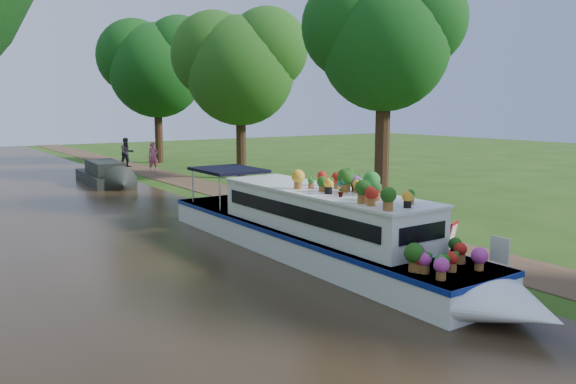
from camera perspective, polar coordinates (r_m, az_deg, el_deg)
The scene contains 12 objects.
ground at distance 17.28m, azimuth 7.14°, elevation -4.87°, with size 100.00×100.00×0.00m, color #244611.
canal_water at distance 14.15m, azimuth -11.56°, elevation -8.01°, with size 10.00×100.00×0.02m, color black.
towpath at distance 18.08m, azimuth 9.99°, elevation -4.28°, with size 2.20×100.00×0.03m, color #4A3422.
plant_boat at distance 14.86m, azimuth 3.50°, elevation -3.68°, with size 2.29×13.52×2.28m.
tree_near_overhang at distance 21.77m, azimuth 9.67°, elevation 15.36°, with size 5.52×5.28×8.99m.
tree_near_mid at distance 31.84m, azimuth -4.99°, elevation 13.01°, with size 6.90×6.60×9.40m.
tree_near_far at distance 41.60m, azimuth -13.30°, elevation 12.64°, with size 7.59×7.26×10.30m.
second_boat at distance 30.69m, azimuth -18.11°, elevation 1.65°, with size 2.14×6.32×1.20m.
sandwich_board at distance 15.74m, azimuth 15.89°, elevation -4.73°, with size 0.67×0.70×0.97m.
pedestrian_pink at distance 35.74m, azimuth -13.53°, elevation 3.52°, with size 0.67×0.44×1.83m, color #C14F6C.
pedestrian_dark at distance 38.61m, azimuth -16.06°, elevation 3.87°, with size 0.95×0.74×1.95m, color black.
verge_plant at distance 16.09m, azimuth 11.24°, elevation -5.14°, with size 0.42×0.36×0.46m, color #26691F.
Camera 1 is at (-11.19, -12.53, 4.04)m, focal length 35.00 mm.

